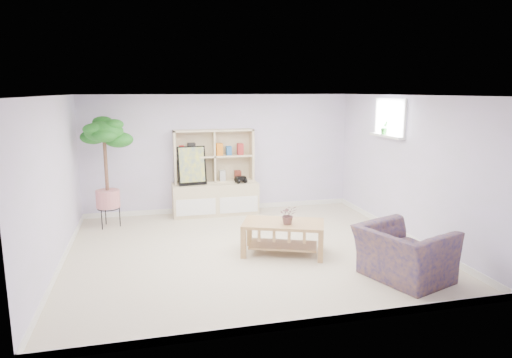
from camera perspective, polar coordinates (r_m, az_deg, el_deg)
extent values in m
cube|color=beige|center=(7.29, -1.06, -8.82)|extent=(5.50, 5.00, 0.01)
cube|color=silver|center=(6.86, -1.14, 10.40)|extent=(5.50, 5.00, 0.01)
cube|color=#E0CFFF|center=(9.40, -4.46, 3.18)|extent=(5.50, 0.01, 2.40)
cube|color=#E0CFFF|center=(4.63, 5.76, -4.97)|extent=(5.50, 0.01, 2.40)
cube|color=#E0CFFF|center=(6.92, -23.89, -0.54)|extent=(0.01, 5.00, 2.40)
cube|color=#E0CFFF|center=(8.03, 18.42, 1.32)|extent=(0.01, 5.00, 2.40)
cube|color=white|center=(8.44, 15.99, 5.19)|extent=(0.14, 1.00, 0.04)
imported|color=#14591D|center=(6.86, 4.05, -4.48)|extent=(0.29, 0.26, 0.29)
imported|color=navy|center=(6.39, 18.03, -8.44)|extent=(1.26, 1.34, 0.81)
imported|color=#14601F|center=(8.51, 15.74, 6.21)|extent=(0.15, 0.12, 0.25)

